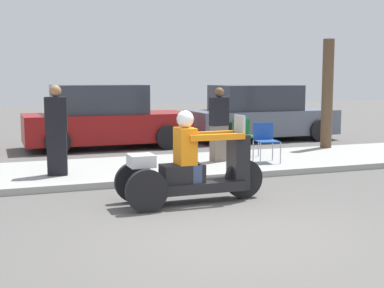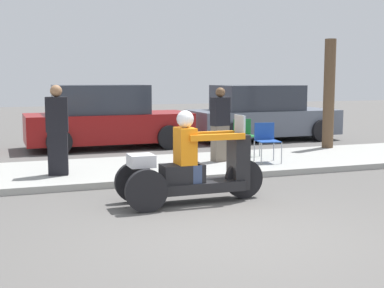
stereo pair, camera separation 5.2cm
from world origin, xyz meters
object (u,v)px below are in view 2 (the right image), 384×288
at_px(spectator_far_back, 220,126).
at_px(tree_trunk, 329,94).
at_px(folding_chair_curbside, 245,133).
at_px(parked_car_lot_center, 261,114).
at_px(motorcycle_trike, 192,170).
at_px(spectator_mid_group, 57,132).
at_px(folding_chair_set_back, 266,138).
at_px(parked_car_lot_far, 106,119).

distance_m(spectator_far_back, tree_trunk, 3.64).
height_order(folding_chair_curbside, parked_car_lot_center, parked_car_lot_center).
relative_size(motorcycle_trike, spectator_far_back, 1.47).
relative_size(motorcycle_trike, folding_chair_curbside, 2.80).
height_order(parked_car_lot_center, tree_trunk, tree_trunk).
xyz_separation_m(parked_car_lot_center, tree_trunk, (0.33, -3.00, 0.71)).
bearing_deg(parked_car_lot_center, tree_trunk, -83.63).
xyz_separation_m(spectator_mid_group, folding_chair_curbside, (4.29, 1.09, -0.29)).
distance_m(spectator_far_back, parked_car_lot_center, 5.11).
relative_size(folding_chair_set_back, tree_trunk, 0.30).
distance_m(spectator_far_back, folding_chair_curbside, 1.11).
height_order(spectator_far_back, parked_car_lot_center, spectator_far_back).
xyz_separation_m(motorcycle_trike, spectator_far_back, (1.68, 2.87, 0.37)).
distance_m(motorcycle_trike, parked_car_lot_center, 8.43).
bearing_deg(spectator_far_back, spectator_mid_group, -172.25).
bearing_deg(spectator_far_back, tree_trunk, 17.48).
bearing_deg(parked_car_lot_far, spectator_mid_group, -111.86).
distance_m(folding_chair_curbside, parked_car_lot_far, 4.12).
height_order(motorcycle_trike, parked_car_lot_center, parked_car_lot_center).
bearing_deg(folding_chair_set_back, spectator_far_back, 154.98).
bearing_deg(tree_trunk, parked_car_lot_center, 96.37).
relative_size(motorcycle_trike, folding_chair_set_back, 2.80).
bearing_deg(motorcycle_trike, spectator_far_back, 59.61).
xyz_separation_m(spectator_mid_group, parked_car_lot_far, (1.73, 4.32, -0.13)).
bearing_deg(spectator_far_back, parked_car_lot_center, 52.85).
distance_m(motorcycle_trike, spectator_far_back, 3.34).
height_order(folding_chair_curbside, parked_car_lot_far, parked_car_lot_far).
xyz_separation_m(folding_chair_curbside, parked_car_lot_center, (2.21, 3.45, 0.15)).
relative_size(spectator_mid_group, folding_chair_curbside, 2.00).
bearing_deg(folding_chair_set_back, parked_car_lot_far, 120.92).
bearing_deg(spectator_far_back, folding_chair_curbside, 35.54).
bearing_deg(tree_trunk, spectator_far_back, -162.52).
bearing_deg(folding_chair_set_back, motorcycle_trike, -136.24).
relative_size(folding_chair_curbside, tree_trunk, 0.30).
bearing_deg(folding_chair_curbside, spectator_mid_group, -165.71).
distance_m(spectator_mid_group, parked_car_lot_far, 4.66).
bearing_deg(folding_chair_set_back, parked_car_lot_center, 63.82).
bearing_deg(spectator_mid_group, folding_chair_set_back, 0.69).
bearing_deg(folding_chair_curbside, parked_car_lot_far, 128.33).
distance_m(motorcycle_trike, folding_chair_set_back, 3.55).
distance_m(folding_chair_set_back, folding_chair_curbside, 1.04).
relative_size(parked_car_lot_far, tree_trunk, 1.60).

